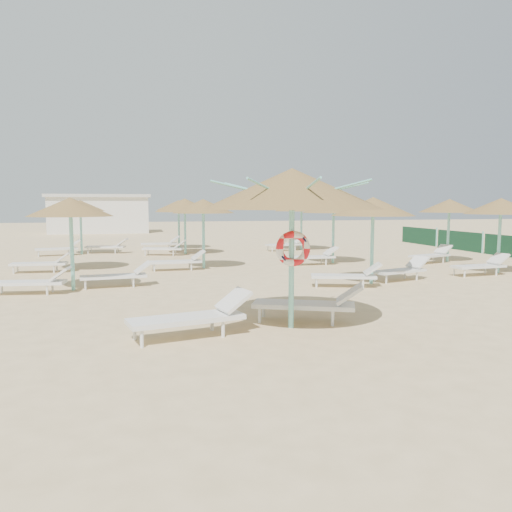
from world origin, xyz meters
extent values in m
plane|color=#DBBC85|center=(0.00, 0.00, 0.00)|extent=(120.00, 120.00, 0.00)
cylinder|color=#80DED2|center=(0.28, -0.18, 1.32)|extent=(0.11, 0.11, 2.64)
cone|color=olive|center=(0.28, -0.18, 2.76)|extent=(3.52, 3.52, 0.79)
cylinder|color=#80DED2|center=(0.28, -0.18, 2.49)|extent=(0.20, 0.20, 0.12)
cylinder|color=#80DED2|center=(1.09, -0.18, 2.72)|extent=(1.59, 0.04, 0.40)
cylinder|color=#80DED2|center=(0.86, 0.40, 2.72)|extent=(1.16, 1.16, 0.40)
cylinder|color=#80DED2|center=(0.28, 0.63, 2.72)|extent=(0.04, 1.59, 0.40)
cylinder|color=#80DED2|center=(-0.29, 0.40, 2.72)|extent=(1.16, 1.16, 0.40)
cylinder|color=#80DED2|center=(-0.53, -0.18, 2.72)|extent=(1.59, 0.04, 0.40)
cylinder|color=#80DED2|center=(-0.29, -0.75, 2.72)|extent=(1.16, 1.16, 0.40)
cylinder|color=#80DED2|center=(0.28, -0.98, 2.72)|extent=(0.04, 1.59, 0.40)
cylinder|color=#80DED2|center=(0.86, -0.75, 2.72)|extent=(1.16, 1.16, 0.40)
torus|color=red|center=(0.28, -0.28, 1.60)|extent=(0.70, 0.15, 0.70)
cylinder|color=white|center=(-2.63, -0.95, 0.16)|extent=(0.07, 0.07, 0.31)
cylinder|color=white|center=(-2.76, -0.41, 0.16)|extent=(0.07, 0.07, 0.31)
cylinder|color=white|center=(-1.16, -0.61, 0.16)|extent=(0.07, 0.07, 0.31)
cylinder|color=white|center=(-1.29, -0.06, 0.16)|extent=(0.07, 0.07, 0.31)
cube|color=white|center=(-1.82, -0.48, 0.36)|extent=(2.23, 1.16, 0.09)
cube|color=white|center=(-0.90, -0.26, 0.63)|extent=(0.68, 0.78, 0.41)
cylinder|color=white|center=(-0.24, 0.34, 0.16)|extent=(0.07, 0.07, 0.31)
cylinder|color=white|center=(-0.02, 0.86, 0.16)|extent=(0.07, 0.07, 0.31)
cylinder|color=white|center=(1.14, -0.24, 0.16)|extent=(0.07, 0.07, 0.31)
cylinder|color=white|center=(1.36, 0.27, 0.16)|extent=(0.07, 0.07, 0.31)
cube|color=white|center=(0.69, 0.25, 0.36)|extent=(2.21, 1.45, 0.09)
cube|color=white|center=(1.55, -0.11, 0.62)|extent=(0.75, 0.82, 0.40)
cylinder|color=#80DED2|center=(-4.53, 5.37, 1.15)|extent=(0.11, 0.11, 2.30)
cone|color=olive|center=(-4.53, 5.37, 2.38)|extent=(2.36, 2.36, 0.53)
cylinder|color=#80DED2|center=(-4.53, 5.37, 2.15)|extent=(0.20, 0.20, 0.12)
cylinder|color=white|center=(-6.40, 5.31, 0.14)|extent=(0.06, 0.06, 0.28)
cylinder|color=white|center=(-5.12, 4.66, 0.14)|extent=(0.06, 0.06, 0.28)
cylinder|color=white|center=(-5.06, 5.16, 0.14)|extent=(0.06, 0.06, 0.28)
cube|color=white|center=(-5.63, 4.97, 0.32)|extent=(1.96, 0.83, 0.08)
cube|color=white|center=(-4.79, 4.88, 0.56)|extent=(0.55, 0.65, 0.36)
cylinder|color=white|center=(-4.20, 5.34, 0.14)|extent=(0.06, 0.06, 0.28)
cylinder|color=white|center=(-4.26, 5.83, 0.14)|extent=(0.06, 0.06, 0.28)
cylinder|color=white|center=(-2.86, 5.49, 0.14)|extent=(0.06, 0.06, 0.28)
cylinder|color=white|center=(-2.92, 5.99, 0.14)|extent=(0.06, 0.06, 0.28)
cube|color=white|center=(-3.43, 5.67, 0.32)|extent=(1.96, 0.83, 0.08)
cube|color=white|center=(-2.59, 5.77, 0.56)|extent=(0.55, 0.65, 0.36)
cylinder|color=#80DED2|center=(-5.11, 9.94, 1.15)|extent=(0.11, 0.11, 2.30)
cone|color=olive|center=(-5.11, 9.94, 2.39)|extent=(2.60, 2.60, 0.58)
cylinder|color=#80DED2|center=(-5.11, 9.94, 2.15)|extent=(0.20, 0.20, 0.12)
cylinder|color=white|center=(-7.02, 9.32, 0.14)|extent=(0.06, 0.06, 0.28)
cylinder|color=white|center=(-7.00, 9.82, 0.14)|extent=(0.06, 0.06, 0.28)
cylinder|color=white|center=(-5.67, 9.27, 0.14)|extent=(0.06, 0.06, 0.28)
cylinder|color=white|center=(-5.65, 9.77, 0.14)|extent=(0.06, 0.06, 0.28)
cube|color=white|center=(-6.21, 9.54, 0.32)|extent=(1.92, 0.70, 0.08)
cube|color=white|center=(-5.36, 9.50, 0.56)|extent=(0.51, 0.62, 0.36)
cylinder|color=#80DED2|center=(-5.47, 16.05, 1.15)|extent=(0.11, 0.11, 2.30)
cone|color=olive|center=(-5.47, 16.05, 2.38)|extent=(2.32, 2.32, 0.52)
cylinder|color=#80DED2|center=(-5.47, 16.05, 2.15)|extent=(0.20, 0.20, 0.12)
cylinder|color=white|center=(-7.30, 15.23, 0.14)|extent=(0.06, 0.06, 0.28)
cylinder|color=white|center=(-7.41, 15.71, 0.14)|extent=(0.06, 0.06, 0.28)
cylinder|color=white|center=(-5.98, 15.52, 0.14)|extent=(0.06, 0.06, 0.28)
cylinder|color=white|center=(-6.09, 16.01, 0.14)|extent=(0.06, 0.06, 0.28)
cube|color=white|center=(-6.57, 15.65, 0.32)|extent=(1.99, 1.02, 0.08)
cube|color=white|center=(-5.74, 15.83, 0.56)|extent=(0.60, 0.69, 0.36)
cylinder|color=white|center=(-5.21, 16.28, 0.14)|extent=(0.06, 0.06, 0.28)
cylinder|color=white|center=(-5.10, 16.77, 0.14)|extent=(0.06, 0.06, 0.28)
cylinder|color=white|center=(-3.89, 15.98, 0.14)|extent=(0.06, 0.06, 0.28)
cylinder|color=white|center=(-3.78, 16.47, 0.14)|extent=(0.06, 0.06, 0.28)
cube|color=white|center=(-4.37, 16.35, 0.32)|extent=(1.99, 1.02, 0.08)
cube|color=white|center=(-3.54, 16.16, 0.56)|extent=(0.60, 0.69, 0.36)
cylinder|color=#80DED2|center=(-0.28, 9.45, 1.15)|extent=(0.11, 0.11, 2.30)
cone|color=olive|center=(-0.28, 9.45, 2.38)|extent=(2.37, 2.37, 0.53)
cylinder|color=#80DED2|center=(-0.28, 9.45, 2.15)|extent=(0.20, 0.20, 0.12)
cylinder|color=white|center=(-2.17, 8.76, 0.14)|extent=(0.06, 0.06, 0.28)
cylinder|color=white|center=(-2.20, 9.26, 0.14)|extent=(0.06, 0.06, 0.28)
cylinder|color=white|center=(-0.82, 8.83, 0.14)|extent=(0.06, 0.06, 0.28)
cylinder|color=white|center=(-0.85, 9.33, 0.14)|extent=(0.06, 0.06, 0.28)
cube|color=white|center=(-1.38, 9.05, 0.32)|extent=(1.93, 0.71, 0.08)
cube|color=white|center=(-0.54, 9.09, 0.56)|extent=(0.51, 0.62, 0.36)
cylinder|color=#80DED2|center=(-0.51, 15.05, 1.15)|extent=(0.11, 0.11, 2.30)
cone|color=olive|center=(-0.51, 15.05, 2.40)|extent=(2.89, 2.89, 0.65)
cylinder|color=#80DED2|center=(-0.51, 15.05, 2.15)|extent=(0.20, 0.20, 0.12)
cylinder|color=white|center=(-2.45, 14.63, 0.14)|extent=(0.06, 0.06, 0.28)
cylinder|color=white|center=(-2.31, 15.11, 0.14)|extent=(0.06, 0.06, 0.28)
cylinder|color=white|center=(-1.15, 14.25, 0.14)|extent=(0.06, 0.06, 0.28)
cylinder|color=white|center=(-1.01, 14.73, 0.14)|extent=(0.06, 0.06, 0.28)
cube|color=white|center=(-1.61, 14.65, 0.32)|extent=(2.00, 1.13, 0.08)
cube|color=white|center=(-0.79, 14.41, 0.56)|extent=(0.63, 0.71, 0.36)
cylinder|color=#80DED2|center=(4.33, 4.57, 1.15)|extent=(0.11, 0.11, 2.30)
cone|color=olive|center=(4.33, 4.57, 2.39)|extent=(2.53, 2.53, 0.57)
cylinder|color=#80DED2|center=(4.33, 4.57, 2.15)|extent=(0.20, 0.20, 0.12)
cylinder|color=white|center=(2.39, 4.17, 0.14)|extent=(0.06, 0.06, 0.28)
cylinder|color=white|center=(2.54, 4.65, 0.14)|extent=(0.06, 0.06, 0.28)
cylinder|color=white|center=(3.68, 3.77, 0.14)|extent=(0.06, 0.06, 0.28)
cylinder|color=white|center=(3.83, 4.24, 0.14)|extent=(0.06, 0.06, 0.28)
cube|color=white|center=(3.23, 4.17, 0.32)|extent=(2.00, 1.17, 0.08)
cube|color=white|center=(4.04, 3.91, 0.56)|extent=(0.64, 0.72, 0.36)
cylinder|color=white|center=(4.74, 4.39, 0.14)|extent=(0.06, 0.06, 0.28)
cylinder|color=white|center=(4.59, 4.87, 0.14)|extent=(0.06, 0.06, 0.28)
cylinder|color=white|center=(6.03, 4.80, 0.14)|extent=(0.06, 0.06, 0.28)
cylinder|color=white|center=(5.88, 5.27, 0.14)|extent=(0.06, 0.06, 0.28)
cube|color=white|center=(5.43, 4.87, 0.32)|extent=(2.00, 1.17, 0.08)
cube|color=white|center=(6.24, 5.13, 0.56)|extent=(0.64, 0.72, 0.36)
cylinder|color=#80DED2|center=(5.16, 9.87, 1.15)|extent=(0.11, 0.11, 2.30)
cone|color=olive|center=(5.16, 9.87, 2.39)|extent=(2.58, 2.58, 0.58)
cylinder|color=#80DED2|center=(5.16, 9.87, 2.15)|extent=(0.20, 0.20, 0.12)
cylinder|color=white|center=(3.27, 9.20, 0.14)|extent=(0.06, 0.06, 0.28)
cylinder|color=white|center=(3.26, 9.70, 0.14)|extent=(0.06, 0.06, 0.28)
cylinder|color=white|center=(4.62, 9.23, 0.14)|extent=(0.06, 0.06, 0.28)
cylinder|color=white|center=(4.61, 9.73, 0.14)|extent=(0.06, 0.06, 0.28)
cube|color=white|center=(4.06, 9.47, 0.32)|extent=(1.91, 0.66, 0.08)
cube|color=white|center=(4.91, 9.49, 0.56)|extent=(0.50, 0.61, 0.36)
cylinder|color=#80DED2|center=(5.78, 16.01, 1.15)|extent=(0.11, 0.11, 2.30)
cone|color=olive|center=(5.78, 16.01, 2.40)|extent=(2.89, 2.89, 0.65)
cylinder|color=#80DED2|center=(5.78, 16.01, 2.15)|extent=(0.20, 0.20, 0.12)
cylinder|color=white|center=(3.95, 15.19, 0.14)|extent=(0.06, 0.06, 0.28)
cylinder|color=white|center=(3.85, 15.68, 0.14)|extent=(0.06, 0.06, 0.28)
cylinder|color=white|center=(5.27, 15.48, 0.14)|extent=(0.06, 0.06, 0.28)
cylinder|color=white|center=(5.17, 15.97, 0.14)|extent=(0.06, 0.06, 0.28)
cube|color=white|center=(4.68, 15.61, 0.32)|extent=(1.99, 1.01, 0.08)
cube|color=white|center=(5.51, 15.79, 0.56)|extent=(0.60, 0.69, 0.36)
cylinder|color=#80DED2|center=(9.80, 5.74, 1.15)|extent=(0.11, 0.11, 2.30)
cone|color=olive|center=(9.80, 5.74, 2.38)|extent=(2.50, 2.50, 0.56)
cylinder|color=#80DED2|center=(9.80, 5.74, 2.15)|extent=(0.20, 0.20, 0.12)
cylinder|color=white|center=(7.93, 5.01, 0.14)|extent=(0.06, 0.06, 0.28)
cylinder|color=white|center=(7.88, 5.51, 0.14)|extent=(0.06, 0.06, 0.28)
cylinder|color=white|center=(9.27, 5.15, 0.14)|extent=(0.06, 0.06, 0.28)
cylinder|color=white|center=(9.22, 5.65, 0.14)|extent=(0.06, 0.06, 0.28)
cube|color=white|center=(8.70, 5.34, 0.32)|extent=(1.95, 0.81, 0.08)
cube|color=white|center=(9.54, 5.43, 0.56)|extent=(0.54, 0.65, 0.36)
cylinder|color=#80DED2|center=(10.15, 9.29, 1.15)|extent=(0.11, 0.11, 2.30)
cone|color=olive|center=(10.15, 9.29, 2.38)|extent=(2.51, 2.51, 0.56)
cylinder|color=#80DED2|center=(10.15, 9.29, 2.15)|extent=(0.20, 0.20, 0.12)
cylinder|color=white|center=(8.37, 8.40, 0.14)|extent=(0.06, 0.06, 0.28)
cylinder|color=white|center=(8.21, 8.87, 0.14)|extent=(0.06, 0.06, 0.28)
cylinder|color=white|center=(9.65, 8.83, 0.14)|extent=(0.06, 0.06, 0.28)
cylinder|color=white|center=(9.49, 9.30, 0.14)|extent=(0.06, 0.06, 0.28)
cube|color=white|center=(9.05, 8.89, 0.32)|extent=(2.00, 1.19, 0.08)
cube|color=white|center=(9.85, 9.16, 0.56)|extent=(0.65, 0.72, 0.36)
cylinder|color=#80DED2|center=(-0.59, 18.09, 1.15)|extent=(0.11, 0.11, 2.30)
cone|color=olive|center=(-0.59, 18.09, 2.38)|extent=(2.45, 2.45, 0.55)
cylinder|color=#80DED2|center=(-0.59, 18.09, 2.15)|extent=(0.20, 0.20, 0.12)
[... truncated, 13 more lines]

